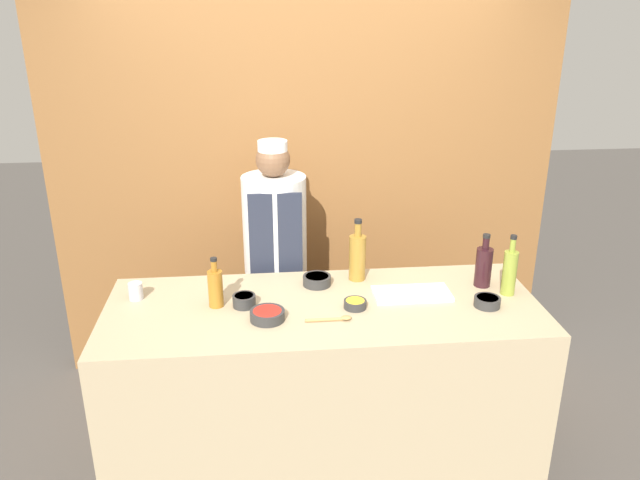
{
  "coord_description": "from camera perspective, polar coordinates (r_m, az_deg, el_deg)",
  "views": [
    {
      "loc": [
        -0.29,
        -2.72,
        2.35
      ],
      "look_at": [
        0.0,
        0.17,
        1.22
      ],
      "focal_mm": 35.0,
      "sensor_mm": 36.0,
      "label": 1
    }
  ],
  "objects": [
    {
      "name": "wooden_spoon",
      "position": [
        2.93,
        1.24,
        -7.22
      ],
      "size": [
        0.22,
        0.04,
        0.02
      ],
      "color": "#B2844C",
      "rests_on": "counter"
    },
    {
      "name": "bottle_oil",
      "position": [
        3.28,
        16.95,
        -2.75
      ],
      "size": [
        0.07,
        0.07,
        0.32
      ],
      "color": "olive",
      "rests_on": "counter"
    },
    {
      "name": "bottle_amber",
      "position": [
        3.07,
        -9.54,
        -4.29
      ],
      "size": [
        0.07,
        0.07,
        0.25
      ],
      "color": "#9E661E",
      "rests_on": "counter"
    },
    {
      "name": "counter",
      "position": [
        3.32,
        0.29,
        -13.26
      ],
      "size": [
        2.14,
        0.83,
        0.94
      ],
      "color": "tan",
      "rests_on": "ground_plane"
    },
    {
      "name": "chef_center",
      "position": [
        3.69,
        -4.06,
        -2.41
      ],
      "size": [
        0.37,
        0.37,
        1.62
      ],
      "color": "#28282D",
      "rests_on": "ground_plane"
    },
    {
      "name": "sauce_bowl_green",
      "position": [
        3.16,
        15.04,
        -5.43
      ],
      "size": [
        0.13,
        0.13,
        0.05
      ],
      "color": "#2D2D2D",
      "rests_on": "counter"
    },
    {
      "name": "cup_steel",
      "position": [
        3.25,
        -16.5,
        -4.5
      ],
      "size": [
        0.07,
        0.07,
        0.09
      ],
      "color": "#B7B7BC",
      "rests_on": "counter"
    },
    {
      "name": "sauce_bowl_yellow",
      "position": [
        3.05,
        3.23,
        -5.83
      ],
      "size": [
        0.11,
        0.11,
        0.04
      ],
      "color": "#2D2D2D",
      "rests_on": "counter"
    },
    {
      "name": "cabinet_wall",
      "position": [
        4.04,
        -1.38,
        4.69
      ],
      "size": [
        3.16,
        0.18,
        2.4
      ],
      "color": "brown",
      "rests_on": "ground_plane"
    },
    {
      "name": "cutting_board",
      "position": [
        3.2,
        8.38,
        -4.87
      ],
      "size": [
        0.39,
        0.19,
        0.02
      ],
      "color": "white",
      "rests_on": "counter"
    },
    {
      "name": "sauce_bowl_brown",
      "position": [
        3.27,
        -0.28,
        -3.66
      ],
      "size": [
        0.15,
        0.15,
        0.05
      ],
      "color": "#2D2D2D",
      "rests_on": "counter"
    },
    {
      "name": "bottle_wine",
      "position": [
        3.34,
        14.73,
        -2.29
      ],
      "size": [
        0.09,
        0.09,
        0.29
      ],
      "color": "black",
      "rests_on": "counter"
    },
    {
      "name": "sauce_bowl_purple",
      "position": [
        3.07,
        -6.95,
        -5.47
      ],
      "size": [
        0.11,
        0.11,
        0.06
      ],
      "color": "#2D2D2D",
      "rests_on": "counter"
    },
    {
      "name": "ground_plane",
      "position": [
        3.61,
        0.28,
        -19.45
      ],
      "size": [
        14.0,
        14.0,
        0.0
      ],
      "primitive_type": "plane",
      "color": "#4C4742"
    },
    {
      "name": "sauce_bowl_red",
      "position": [
        2.94,
        -4.83,
        -6.82
      ],
      "size": [
        0.16,
        0.16,
        0.05
      ],
      "color": "#2D2D2D",
      "rests_on": "counter"
    },
    {
      "name": "bottle_vinegar",
      "position": [
        3.3,
        3.43,
        -1.48
      ],
      "size": [
        0.09,
        0.09,
        0.34
      ],
      "color": "olive",
      "rests_on": "counter"
    }
  ]
}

